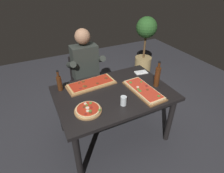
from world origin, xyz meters
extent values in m
plane|color=#2D2D33|center=(0.00, 0.00, 0.00)|extent=(6.40, 6.40, 0.00)
cube|color=black|center=(0.00, 0.00, 0.72)|extent=(1.40, 0.96, 0.04)
cylinder|color=black|center=(-0.62, -0.40, 0.35)|extent=(0.07, 0.07, 0.70)
cylinder|color=black|center=(0.62, -0.40, 0.35)|extent=(0.07, 0.07, 0.70)
cylinder|color=black|center=(-0.62, 0.40, 0.35)|extent=(0.07, 0.07, 0.70)
cylinder|color=black|center=(0.62, 0.40, 0.35)|extent=(0.07, 0.07, 0.70)
cube|color=brown|center=(-0.19, 0.27, 0.75)|extent=(0.65, 0.31, 0.02)
cube|color=tan|center=(-0.19, 0.27, 0.77)|extent=(0.60, 0.27, 0.02)
cube|color=#B72D19|center=(-0.19, 0.27, 0.78)|extent=(0.55, 0.24, 0.01)
cylinder|color=brown|center=(-0.28, 0.33, 0.78)|extent=(0.04, 0.04, 0.00)
cylinder|color=brown|center=(-0.29, 0.20, 0.79)|extent=(0.04, 0.04, 0.01)
cylinder|color=maroon|center=(-0.36, 0.19, 0.78)|extent=(0.03, 0.03, 0.00)
cylinder|color=brown|center=(0.02, 0.28, 0.78)|extent=(0.04, 0.04, 0.01)
cylinder|color=brown|center=(-0.34, 0.31, 0.79)|extent=(0.02, 0.02, 0.01)
cylinder|color=brown|center=(-0.13, 0.20, 0.79)|extent=(0.03, 0.03, 0.01)
cylinder|color=#4C7F2D|center=(-0.31, 0.22, 0.78)|extent=(0.03, 0.03, 0.00)
cube|color=brown|center=(0.33, -0.15, 0.75)|extent=(0.29, 0.60, 0.02)
cube|color=#E5C184|center=(0.33, -0.15, 0.77)|extent=(0.25, 0.56, 0.02)
cube|color=red|center=(0.33, -0.15, 0.78)|extent=(0.22, 0.51, 0.01)
cylinder|color=#4C7F2D|center=(0.39, -0.01, 0.79)|extent=(0.03, 0.03, 0.01)
cylinder|color=#4C7F2D|center=(0.26, -0.18, 0.78)|extent=(0.04, 0.04, 0.00)
cylinder|color=maroon|center=(0.40, -0.12, 0.78)|extent=(0.03, 0.03, 0.01)
cylinder|color=#4C7F2D|center=(0.40, -0.36, 0.78)|extent=(0.03, 0.03, 0.01)
cylinder|color=#4C7F2D|center=(0.26, -0.14, 0.79)|extent=(0.03, 0.03, 0.01)
cylinder|color=#4C7F2D|center=(0.26, 0.04, 0.79)|extent=(0.04, 0.04, 0.01)
cylinder|color=brown|center=(0.36, -0.19, 0.78)|extent=(0.03, 0.03, 0.00)
cylinder|color=maroon|center=(0.26, -0.13, 0.78)|extent=(0.03, 0.03, 0.00)
cylinder|color=beige|center=(0.28, -0.09, 0.78)|extent=(0.03, 0.03, 0.01)
cylinder|color=olive|center=(-0.40, -0.20, 0.75)|extent=(0.29, 0.29, 0.02)
cylinder|color=#E5C184|center=(-0.40, -0.20, 0.77)|extent=(0.26, 0.26, 0.02)
cylinder|color=#B72D19|center=(-0.40, -0.20, 0.78)|extent=(0.23, 0.23, 0.01)
cylinder|color=brown|center=(-0.43, -0.17, 0.79)|extent=(0.03, 0.03, 0.01)
cylinder|color=maroon|center=(-0.37, -0.21, 0.79)|extent=(0.03, 0.03, 0.01)
cylinder|color=#4C7F2D|center=(-0.40, -0.25, 0.78)|extent=(0.04, 0.04, 0.01)
cylinder|color=#4C7F2D|center=(-0.35, -0.13, 0.78)|extent=(0.03, 0.03, 0.01)
cylinder|color=beige|center=(-0.40, -0.12, 0.79)|extent=(0.03, 0.03, 0.01)
cylinder|color=beige|center=(-0.41, -0.20, 0.78)|extent=(0.04, 0.04, 0.00)
cylinder|color=beige|center=(-0.42, -0.24, 0.79)|extent=(0.03, 0.03, 0.01)
cylinder|color=#4C7F2D|center=(-0.31, -0.28, 0.78)|extent=(0.03, 0.03, 0.00)
cylinder|color=brown|center=(-0.40, -0.28, 0.78)|extent=(0.03, 0.03, 0.01)
cylinder|color=#4C7F2D|center=(-0.40, -0.15, 0.79)|extent=(0.03, 0.03, 0.01)
cylinder|color=maroon|center=(-0.46, -0.28, 0.79)|extent=(0.02, 0.02, 0.01)
cylinder|color=#47230F|center=(0.55, -0.11, 0.87)|extent=(0.07, 0.07, 0.26)
cylinder|color=#47230F|center=(0.55, -0.11, 1.03)|extent=(0.03, 0.03, 0.07)
cylinder|color=black|center=(0.55, -0.11, 1.08)|extent=(0.03, 0.03, 0.01)
cylinder|color=#47230F|center=(-0.57, 0.33, 0.83)|extent=(0.06, 0.06, 0.18)
cylinder|color=#47230F|center=(-0.57, 0.33, 0.96)|extent=(0.03, 0.03, 0.07)
cylinder|color=black|center=(-0.57, 0.33, 1.00)|extent=(0.03, 0.03, 0.01)
cylinder|color=silver|center=(-0.02, -0.27, 0.79)|extent=(0.07, 0.07, 0.11)
cylinder|color=#5B3814|center=(-0.02, -0.27, 0.76)|extent=(0.06, 0.06, 0.05)
cube|color=white|center=(0.58, 0.26, 0.74)|extent=(0.19, 0.13, 0.01)
cube|color=silver|center=(0.58, 0.25, 0.75)|extent=(0.17, 0.04, 0.00)
cube|color=silver|center=(0.58, 0.28, 0.75)|extent=(0.17, 0.04, 0.00)
cube|color=black|center=(-0.10, 0.78, 0.43)|extent=(0.44, 0.44, 0.04)
cube|color=black|center=(-0.10, 0.98, 0.66)|extent=(0.40, 0.04, 0.42)
cylinder|color=black|center=(-0.29, 0.59, 0.21)|extent=(0.04, 0.04, 0.41)
cylinder|color=black|center=(0.09, 0.59, 0.21)|extent=(0.04, 0.04, 0.41)
cylinder|color=black|center=(-0.29, 0.97, 0.21)|extent=(0.04, 0.04, 0.41)
cylinder|color=black|center=(0.09, 0.97, 0.21)|extent=(0.04, 0.04, 0.41)
cylinder|color=#23232D|center=(-0.20, 0.60, 0.23)|extent=(0.11, 0.11, 0.45)
cylinder|color=#23232D|center=(0.00, 0.60, 0.23)|extent=(0.11, 0.11, 0.45)
cube|color=#23232D|center=(-0.10, 0.68, 0.51)|extent=(0.34, 0.40, 0.12)
cube|color=#2D332D|center=(-0.10, 0.78, 0.83)|extent=(0.38, 0.22, 0.52)
sphere|color=#A37556|center=(-0.10, 0.78, 1.22)|extent=(0.22, 0.22, 0.22)
cylinder|color=#2D332D|center=(-0.32, 0.73, 0.86)|extent=(0.09, 0.31, 0.21)
cylinder|color=#2D332D|center=(0.12, 0.73, 0.86)|extent=(0.09, 0.31, 0.21)
cylinder|color=tan|center=(1.43, 1.38, 0.18)|extent=(0.36, 0.36, 0.37)
cylinder|color=brown|center=(1.43, 1.38, 0.61)|extent=(0.04, 0.04, 0.48)
sphere|color=#285623|center=(1.43, 1.38, 1.02)|extent=(0.42, 0.42, 0.42)
camera|label=1|loc=(-0.82, -1.61, 2.00)|focal=28.80mm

